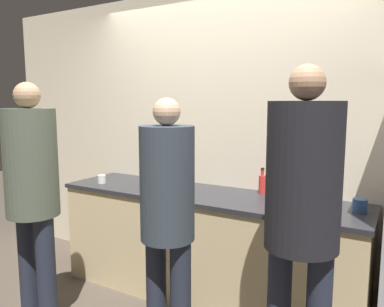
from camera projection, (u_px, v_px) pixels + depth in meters
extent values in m
cube|color=beige|center=(224.00, 139.00, 3.28)|extent=(5.20, 0.06, 2.60)
cube|color=beige|center=(206.00, 247.00, 3.12)|extent=(2.51, 0.65, 0.85)
cube|color=#28282D|center=(206.00, 195.00, 3.06)|extent=(2.54, 0.68, 0.03)
cylinder|color=#232838|center=(29.00, 269.00, 2.71)|extent=(0.13, 0.13, 0.84)
cylinder|color=#232838|center=(47.00, 275.00, 2.61)|extent=(0.13, 0.13, 0.84)
cylinder|color=#515B4C|center=(31.00, 163.00, 2.55)|extent=(0.35, 0.35, 0.74)
sphere|color=tan|center=(27.00, 95.00, 2.49)|extent=(0.18, 0.18, 0.18)
cylinder|color=#232838|center=(156.00, 295.00, 2.39)|extent=(0.13, 0.13, 0.79)
cylinder|color=#232838|center=(181.00, 303.00, 2.30)|extent=(0.13, 0.13, 0.79)
cylinder|color=#333D47|center=(167.00, 183.00, 2.24)|extent=(0.33, 0.33, 0.69)
sphere|color=#DBAD89|center=(167.00, 112.00, 2.19)|extent=(0.16, 0.16, 0.16)
cylinder|color=black|center=(304.00, 176.00, 1.90)|extent=(0.38, 0.38, 0.76)
sphere|color=tan|center=(307.00, 82.00, 1.84)|extent=(0.18, 0.18, 0.18)
cylinder|color=brown|center=(160.00, 180.00, 3.30)|extent=(0.33, 0.33, 0.11)
ellipsoid|color=yellow|center=(163.00, 172.00, 3.27)|extent=(0.15, 0.12, 0.04)
cylinder|color=#ADA393|center=(323.00, 197.00, 2.68)|extent=(0.12, 0.12, 0.11)
cylinder|color=#99754C|center=(322.00, 185.00, 2.68)|extent=(0.01, 0.05, 0.20)
cylinder|color=#99754C|center=(325.00, 185.00, 2.67)|extent=(0.03, 0.04, 0.20)
cylinder|color=#99754C|center=(323.00, 186.00, 2.66)|extent=(0.04, 0.01, 0.20)
cylinder|color=red|center=(262.00, 184.00, 3.02)|extent=(0.06, 0.06, 0.15)
cylinder|color=red|center=(262.00, 173.00, 3.01)|extent=(0.03, 0.03, 0.05)
cylinder|color=black|center=(263.00, 169.00, 3.01)|extent=(0.03, 0.03, 0.02)
cylinder|color=#335184|center=(360.00, 206.00, 2.50)|extent=(0.09, 0.09, 0.09)
cylinder|color=white|center=(102.00, 179.00, 3.41)|extent=(0.07, 0.07, 0.08)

